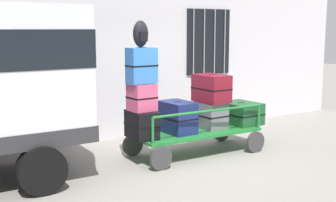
{
  "coord_description": "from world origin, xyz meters",
  "views": [
    {
      "loc": [
        -4.42,
        -6.06,
        2.32
      ],
      "look_at": [
        -0.32,
        0.58,
        1.05
      ],
      "focal_mm": 48.12,
      "sensor_mm": 36.0,
      "label": 1
    }
  ],
  "objects_px": {
    "suitcase_left_top": "(142,66)",
    "backpack": "(141,34)",
    "suitcase_center_middle": "(211,88)",
    "suitcase_left_bottom": "(142,125)",
    "suitcase_center_bottom": "(212,115)",
    "suitcase_midright_bottom": "(241,113)",
    "luggage_cart": "(195,135)",
    "suitcase_midleft_bottom": "(177,117)",
    "suitcase_left_middle": "(142,97)"
  },
  "relations": [
    {
      "from": "suitcase_left_bottom",
      "to": "suitcase_midright_bottom",
      "type": "height_order",
      "value": "suitcase_left_bottom"
    },
    {
      "from": "luggage_cart",
      "to": "suitcase_left_top",
      "type": "xyz_separation_m",
      "value": [
        -1.12,
        -0.01,
        1.33
      ]
    },
    {
      "from": "suitcase_left_top",
      "to": "suitcase_center_bottom",
      "type": "distance_m",
      "value": 1.79
    },
    {
      "from": "suitcase_left_bottom",
      "to": "suitcase_left_top",
      "type": "distance_m",
      "value": 1.01
    },
    {
      "from": "backpack",
      "to": "suitcase_left_bottom",
      "type": "bearing_deg",
      "value": 52.18
    },
    {
      "from": "suitcase_midright_bottom",
      "to": "backpack",
      "type": "relative_size",
      "value": 1.77
    },
    {
      "from": "luggage_cart",
      "to": "suitcase_midright_bottom",
      "type": "xyz_separation_m",
      "value": [
        1.12,
        0.02,
        0.29
      ]
    },
    {
      "from": "suitcase_midleft_bottom",
      "to": "backpack",
      "type": "xyz_separation_m",
      "value": [
        -0.75,
        -0.03,
        1.49
      ]
    },
    {
      "from": "luggage_cart",
      "to": "backpack",
      "type": "relative_size",
      "value": 5.62
    },
    {
      "from": "luggage_cart",
      "to": "suitcase_midleft_bottom",
      "type": "height_order",
      "value": "suitcase_midleft_bottom"
    },
    {
      "from": "luggage_cart",
      "to": "suitcase_center_bottom",
      "type": "relative_size",
      "value": 4.92
    },
    {
      "from": "luggage_cart",
      "to": "suitcase_midleft_bottom",
      "type": "bearing_deg",
      "value": 176.15
    },
    {
      "from": "suitcase_left_middle",
      "to": "suitcase_midright_bottom",
      "type": "distance_m",
      "value": 2.29
    },
    {
      "from": "suitcase_left_middle",
      "to": "suitcase_left_top",
      "type": "height_order",
      "value": "suitcase_left_top"
    },
    {
      "from": "suitcase_center_bottom",
      "to": "suitcase_midright_bottom",
      "type": "relative_size",
      "value": 0.65
    },
    {
      "from": "suitcase_left_bottom",
      "to": "backpack",
      "type": "relative_size",
      "value": 1.41
    },
    {
      "from": "suitcase_left_middle",
      "to": "suitcase_midleft_bottom",
      "type": "bearing_deg",
      "value": 2.83
    },
    {
      "from": "suitcase_center_bottom",
      "to": "luggage_cart",
      "type": "bearing_deg",
      "value": 176.23
    },
    {
      "from": "suitcase_center_bottom",
      "to": "suitcase_midright_bottom",
      "type": "distance_m",
      "value": 0.75
    },
    {
      "from": "suitcase_left_bottom",
      "to": "suitcase_midright_bottom",
      "type": "bearing_deg",
      "value": 0.42
    },
    {
      "from": "suitcase_left_middle",
      "to": "suitcase_center_middle",
      "type": "distance_m",
      "value": 1.49
    },
    {
      "from": "suitcase_left_top",
      "to": "suitcase_center_middle",
      "type": "xyz_separation_m",
      "value": [
        1.49,
        0.02,
        -0.49
      ]
    },
    {
      "from": "suitcase_center_middle",
      "to": "suitcase_midright_bottom",
      "type": "distance_m",
      "value": 0.92
    },
    {
      "from": "suitcase_midleft_bottom",
      "to": "suitcase_midright_bottom",
      "type": "bearing_deg",
      "value": -0.3
    },
    {
      "from": "suitcase_midleft_bottom",
      "to": "suitcase_center_middle",
      "type": "height_order",
      "value": "suitcase_center_middle"
    },
    {
      "from": "suitcase_left_top",
      "to": "suitcase_midright_bottom",
      "type": "height_order",
      "value": "suitcase_left_top"
    },
    {
      "from": "suitcase_left_bottom",
      "to": "suitcase_center_bottom",
      "type": "distance_m",
      "value": 1.49
    },
    {
      "from": "suitcase_left_middle",
      "to": "suitcase_center_bottom",
      "type": "distance_m",
      "value": 1.56
    },
    {
      "from": "suitcase_center_bottom",
      "to": "suitcase_midleft_bottom",
      "type": "bearing_deg",
      "value": 176.19
    },
    {
      "from": "suitcase_left_top",
      "to": "backpack",
      "type": "bearing_deg",
      "value": 152.76
    },
    {
      "from": "suitcase_center_middle",
      "to": "suitcase_midright_bottom",
      "type": "xyz_separation_m",
      "value": [
        0.74,
        0.01,
        -0.55
      ]
    },
    {
      "from": "luggage_cart",
      "to": "suitcase_left_middle",
      "type": "height_order",
      "value": "suitcase_left_middle"
    },
    {
      "from": "suitcase_center_middle",
      "to": "suitcase_midright_bottom",
      "type": "relative_size",
      "value": 0.9
    },
    {
      "from": "suitcase_midleft_bottom",
      "to": "suitcase_midright_bottom",
      "type": "distance_m",
      "value": 1.49
    },
    {
      "from": "suitcase_left_middle",
      "to": "suitcase_midleft_bottom",
      "type": "distance_m",
      "value": 0.86
    },
    {
      "from": "suitcase_midright_bottom",
      "to": "suitcase_left_middle",
      "type": "bearing_deg",
      "value": -179.26
    },
    {
      "from": "suitcase_center_bottom",
      "to": "suitcase_center_middle",
      "type": "bearing_deg",
      "value": 90.0
    },
    {
      "from": "luggage_cart",
      "to": "suitcase_left_middle",
      "type": "bearing_deg",
      "value": -179.4
    },
    {
      "from": "suitcase_left_top",
      "to": "suitcase_center_bottom",
      "type": "xyz_separation_m",
      "value": [
        1.49,
        -0.01,
        -1.0
      ]
    },
    {
      "from": "suitcase_midleft_bottom",
      "to": "suitcase_center_middle",
      "type": "relative_size",
      "value": 1.0
    },
    {
      "from": "suitcase_left_top",
      "to": "suitcase_left_bottom",
      "type": "bearing_deg",
      "value": 90.0
    },
    {
      "from": "suitcase_left_middle",
      "to": "backpack",
      "type": "height_order",
      "value": "backpack"
    },
    {
      "from": "suitcase_center_middle",
      "to": "suitcase_midright_bottom",
      "type": "bearing_deg",
      "value": 0.64
    },
    {
      "from": "suitcase_left_bottom",
      "to": "suitcase_left_middle",
      "type": "bearing_deg",
      "value": -90.0
    },
    {
      "from": "suitcase_left_bottom",
      "to": "suitcase_center_middle",
      "type": "relative_size",
      "value": 0.89
    },
    {
      "from": "suitcase_left_middle",
      "to": "backpack",
      "type": "distance_m",
      "value": 1.06
    },
    {
      "from": "suitcase_midleft_bottom",
      "to": "suitcase_center_bottom",
      "type": "distance_m",
      "value": 0.75
    },
    {
      "from": "suitcase_left_top",
      "to": "suitcase_midleft_bottom",
      "type": "height_order",
      "value": "suitcase_left_top"
    },
    {
      "from": "suitcase_left_top",
      "to": "backpack",
      "type": "relative_size",
      "value": 1.38
    },
    {
      "from": "suitcase_left_bottom",
      "to": "suitcase_center_bottom",
      "type": "xyz_separation_m",
      "value": [
        1.49,
        -0.03,
        0.01
      ]
    }
  ]
}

